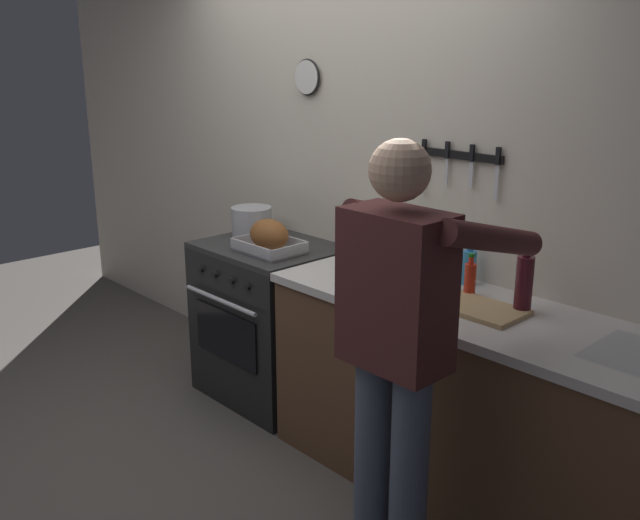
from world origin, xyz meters
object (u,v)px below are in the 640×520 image
Objects in this scene: bottle_dish_soap at (469,266)px; bottle_wine_red at (524,283)px; stock_pot at (252,222)px; bottle_cooking_oil at (367,242)px; roasting_pan at (269,237)px; person_cook at (398,339)px; stove at (271,321)px; cutting_board at (480,309)px; bottle_olive_oil at (405,246)px; bottle_vinegar at (439,266)px; bottle_hot_sauce at (470,279)px.

bottle_dish_soap is 0.40m from bottle_wine_red.
stock_pot is 1.13× the size of bottle_dish_soap.
bottle_cooking_oil is at bearing 177.09° from bottle_wine_red.
bottle_cooking_oil is at bearing 23.98° from roasting_pan.
bottle_dish_soap is (-0.28, 0.82, 0.03)m from person_cook.
stove is at bearing -176.60° from bottle_wine_red.
bottle_cooking_oil is at bearing -169.61° from bottle_dish_soap.
bottle_wine_red reaches higher than bottle_dish_soap.
cutting_board is 0.36m from bottle_dish_soap.
bottle_dish_soap is at bearing 10.68° from bottle_olive_oil.
bottle_dish_soap is at bearing 56.93° from bottle_vinegar.
bottle_cooking_oil is (-0.55, -0.10, 0.02)m from bottle_dish_soap.
bottle_wine_red is at bearing 7.07° from roasting_pan.
cutting_board is at bearing 2.84° from roasting_pan.
bottle_wine_red is 1.15× the size of bottle_cooking_oil.
bottle_vinegar is (-0.32, 0.14, 0.08)m from cutting_board.
roasting_pan is at bearing -162.88° from bottle_dish_soap.
bottle_dish_soap is at bearing 133.06° from cutting_board.
person_cook reaches higher than bottle_hot_sauce.
bottle_olive_oil is 0.26m from bottle_vinegar.
stove is 1.63m from person_cook.
bottle_olive_oil is at bearing 6.46° from stock_pot.
bottle_olive_oil is (-0.43, 0.07, 0.05)m from bottle_hot_sauce.
stock_pot is at bearing 165.94° from stove.
bottle_vinegar reaches higher than stock_pot.
cutting_board is (1.29, 0.06, -0.07)m from roasting_pan.
bottle_wine_red reaches higher than cutting_board.
bottle_olive_oil is at bearing 170.66° from bottle_hot_sauce.
cutting_board is 0.36m from bottle_vinegar.
bottle_vinegar reaches higher than bottle_hot_sauce.
bottle_olive_oil is at bearing 19.95° from roasting_pan.
bottle_dish_soap is 0.56m from bottle_cooking_oil.
bottle_hot_sauce is at bearing 9.38° from roasting_pan.
bottle_dish_soap is 0.68× the size of bottle_wine_red.
person_cook is 4.72× the size of roasting_pan.
cutting_board is 1.59× the size of bottle_vinegar.
bottle_olive_oil is 1.00× the size of bottle_wine_red.
bottle_hot_sauce is at bearing -9.34° from bottle_olive_oil.
bottle_cooking_oil is (0.83, 0.08, 0.02)m from stock_pot.
person_cook is 7.34× the size of bottle_vinegar.
bottle_cooking_oil is at bearing 12.71° from stove.
bottle_wine_red is (1.53, 0.09, 0.58)m from stove.
bottle_wine_red is at bearing 2.05° from person_cook.
bottle_wine_red is at bearing -2.91° from bottle_cooking_oil.
person_cook is 5.43× the size of bottle_olive_oil.
roasting_pan is 1.17m from bottle_hot_sauce.
roasting_pan reaches higher than stock_pot.
bottle_olive_oil is at bearing 166.74° from bottle_vinegar.
bottle_hot_sauce is (1.26, 0.10, 0.53)m from stove.
cutting_board is (1.40, -0.02, 0.46)m from stove.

